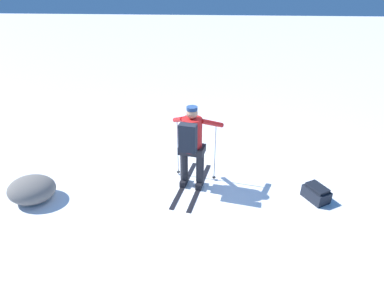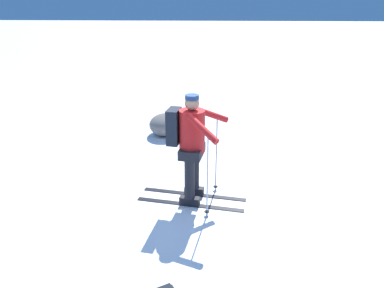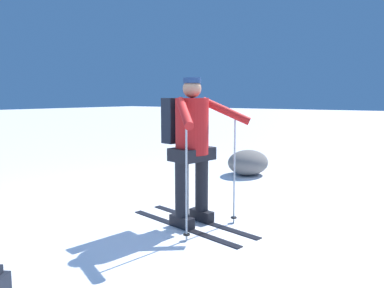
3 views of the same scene
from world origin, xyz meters
The scene contains 3 objects.
ground_plane centered at (0.00, 0.00, 0.00)m, with size 80.00×80.00×0.00m, color white.
skier centered at (0.12, 0.10, 0.96)m, with size 1.01×1.67×1.64m.
rock_boulder centered at (-2.71, -0.60, 0.23)m, with size 0.84×0.71×0.46m, color slate.
Camera 2 is at (5.10, 0.36, 2.93)m, focal length 35.00 mm.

